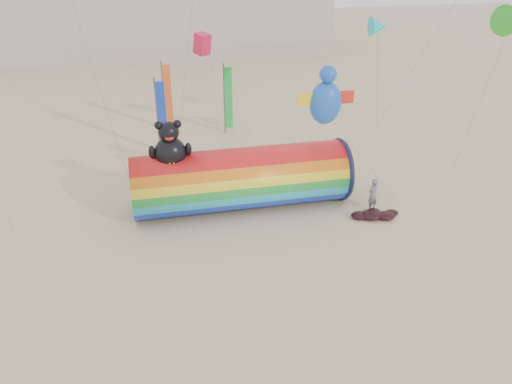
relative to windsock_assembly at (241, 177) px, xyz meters
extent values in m
plane|color=#CCB58C|center=(-0.37, -4.54, -1.75)|extent=(160.00, 160.00, 0.00)
cylinder|color=red|center=(0.01, 0.00, -0.09)|extent=(11.40, 3.32, 3.32)
torus|color=#0F1438|center=(5.60, 0.00, -0.09)|extent=(0.23, 3.49, 3.49)
cylinder|color=black|center=(5.73, 0.00, -0.09)|extent=(0.06, 3.29, 3.29)
ellipsoid|color=black|center=(-3.60, 0.00, 1.72)|extent=(1.62, 1.45, 1.71)
ellipsoid|color=#FBFF1A|center=(-3.60, -0.52, 1.62)|extent=(0.84, 0.37, 0.73)
sphere|color=black|center=(-3.60, 0.00, 2.86)|extent=(1.04, 1.04, 1.04)
sphere|color=black|center=(-4.05, 0.00, 3.24)|extent=(0.42, 0.42, 0.42)
sphere|color=black|center=(-3.14, 0.00, 3.24)|extent=(0.42, 0.42, 0.42)
ellipsoid|color=red|center=(-3.60, -0.43, 2.71)|extent=(0.46, 0.17, 0.29)
ellipsoid|color=black|center=(-4.50, -0.09, 1.91)|extent=(0.34, 0.34, 0.68)
ellipsoid|color=black|center=(-2.69, -0.09, 1.91)|extent=(0.34, 0.34, 0.68)
imported|color=slate|center=(6.75, -1.92, -0.83)|extent=(0.80, 0.69, 1.84)
ellipsoid|color=black|center=(6.38, -2.77, -1.55)|extent=(1.17, 0.99, 0.41)
ellipsoid|color=black|center=(7.08, -2.97, -1.58)|extent=(0.99, 0.84, 0.34)
ellipsoid|color=black|center=(5.78, -2.62, -1.59)|extent=(0.91, 0.77, 0.32)
ellipsoid|color=black|center=(6.68, -2.37, -1.62)|extent=(0.78, 0.66, 0.27)
ellipsoid|color=black|center=(7.58, -2.67, -1.62)|extent=(0.73, 0.62, 0.25)
cylinder|color=#59595E|center=(-3.93, 8.47, 0.85)|extent=(0.10, 0.10, 5.20)
cube|color=#1A39C4|center=(-3.62, 8.47, 0.90)|extent=(0.56, 0.06, 4.50)
cylinder|color=#59595E|center=(-3.25, 12.91, 0.85)|extent=(0.10, 0.10, 5.20)
cube|color=#E75820|center=(-2.94, 12.91, 0.90)|extent=(0.56, 0.06, 4.50)
cylinder|color=#59595E|center=(0.98, 11.26, 0.85)|extent=(0.10, 0.10, 5.20)
cube|color=green|center=(1.29, 11.26, 0.90)|extent=(0.56, 0.06, 4.50)
ellipsoid|color=blue|center=(3.37, -2.91, 4.75)|extent=(1.48, 1.15, 1.98)
cone|color=green|center=(13.08, -1.64, 7.84)|extent=(1.46, 1.46, 1.32)
cone|color=#18C3C4|center=(10.31, 6.85, 6.29)|extent=(1.22, 1.22, 1.09)
cube|color=red|center=(-1.14, 5.10, 6.02)|extent=(0.71, 0.71, 1.14)
camera|label=1|loc=(-4.44, -23.45, 11.55)|focal=35.00mm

